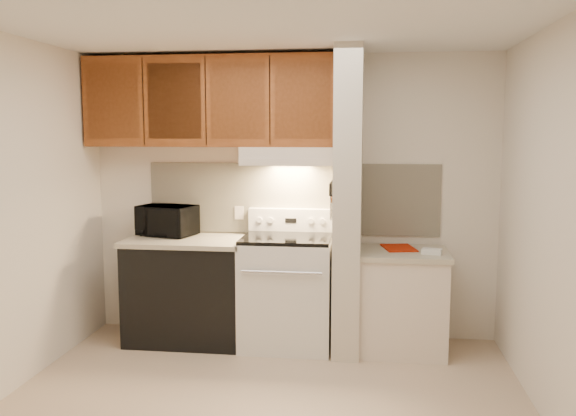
# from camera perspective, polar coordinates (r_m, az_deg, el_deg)

# --- Properties ---
(floor) EXTENTS (3.60, 3.60, 0.00)m
(floor) POSITION_cam_1_polar(r_m,az_deg,el_deg) (4.34, -2.18, -17.77)
(floor) COLOR #C6AC8F
(floor) RESTS_ON ground
(ceiling) EXTENTS (3.60, 3.60, 0.00)m
(ceiling) POSITION_cam_1_polar(r_m,az_deg,el_deg) (3.99, -2.36, 16.85)
(ceiling) COLOR white
(ceiling) RESTS_ON wall_back
(wall_back) EXTENTS (3.60, 2.50, 0.02)m
(wall_back) POSITION_cam_1_polar(r_m,az_deg,el_deg) (5.45, 0.39, 1.06)
(wall_back) COLOR silver
(wall_back) RESTS_ON floor
(wall_left) EXTENTS (0.02, 3.00, 2.50)m
(wall_left) POSITION_cam_1_polar(r_m,az_deg,el_deg) (4.63, -24.79, -0.67)
(wall_left) COLOR silver
(wall_left) RESTS_ON floor
(wall_right) EXTENTS (0.02, 3.00, 2.50)m
(wall_right) POSITION_cam_1_polar(r_m,az_deg,el_deg) (4.08, 23.51, -1.57)
(wall_right) COLOR silver
(wall_right) RESTS_ON floor
(backsplash) EXTENTS (2.60, 0.02, 0.63)m
(backsplash) POSITION_cam_1_polar(r_m,az_deg,el_deg) (5.44, 0.37, 0.89)
(backsplash) COLOR beige
(backsplash) RESTS_ON wall_back
(range_body) EXTENTS (0.76, 0.65, 0.92)m
(range_body) POSITION_cam_1_polar(r_m,az_deg,el_deg) (5.26, -0.08, -7.93)
(range_body) COLOR silver
(range_body) RESTS_ON floor
(oven_window) EXTENTS (0.50, 0.01, 0.30)m
(oven_window) POSITION_cam_1_polar(r_m,az_deg,el_deg) (4.94, -0.57, -8.43)
(oven_window) COLOR black
(oven_window) RESTS_ON range_body
(oven_handle) EXTENTS (0.65, 0.02, 0.02)m
(oven_handle) POSITION_cam_1_polar(r_m,az_deg,el_deg) (4.85, -0.64, -6.05)
(oven_handle) COLOR silver
(oven_handle) RESTS_ON range_body
(cooktop) EXTENTS (0.74, 0.64, 0.03)m
(cooktop) POSITION_cam_1_polar(r_m,az_deg,el_deg) (5.15, -0.08, -2.83)
(cooktop) COLOR black
(cooktop) RESTS_ON range_body
(range_backguard) EXTENTS (0.76, 0.08, 0.20)m
(range_backguard) POSITION_cam_1_polar(r_m,az_deg,el_deg) (5.42, 0.31, -1.11)
(range_backguard) COLOR silver
(range_backguard) RESTS_ON range_body
(range_display) EXTENTS (0.10, 0.01, 0.04)m
(range_display) POSITION_cam_1_polar(r_m,az_deg,el_deg) (5.37, 0.25, -1.18)
(range_display) COLOR black
(range_display) RESTS_ON range_backguard
(range_knob_left_outer) EXTENTS (0.05, 0.02, 0.05)m
(range_knob_left_outer) POSITION_cam_1_polar(r_m,az_deg,el_deg) (5.41, -2.69, -1.13)
(range_knob_left_outer) COLOR silver
(range_knob_left_outer) RESTS_ON range_backguard
(range_knob_left_inner) EXTENTS (0.05, 0.02, 0.05)m
(range_knob_left_inner) POSITION_cam_1_polar(r_m,az_deg,el_deg) (5.40, -1.65, -1.15)
(range_knob_left_inner) COLOR silver
(range_knob_left_inner) RESTS_ON range_backguard
(range_knob_right_inner) EXTENTS (0.05, 0.02, 0.05)m
(range_knob_right_inner) POSITION_cam_1_polar(r_m,az_deg,el_deg) (5.35, 2.16, -1.22)
(range_knob_right_inner) COLOR silver
(range_knob_right_inner) RESTS_ON range_backguard
(range_knob_right_outer) EXTENTS (0.05, 0.02, 0.05)m
(range_knob_right_outer) POSITION_cam_1_polar(r_m,az_deg,el_deg) (5.34, 3.23, -1.24)
(range_knob_right_outer) COLOR silver
(range_knob_right_outer) RESTS_ON range_backguard
(dishwasher_front) EXTENTS (1.00, 0.63, 0.87)m
(dishwasher_front) POSITION_cam_1_polar(r_m,az_deg,el_deg) (5.45, -9.36, -7.75)
(dishwasher_front) COLOR black
(dishwasher_front) RESTS_ON floor
(left_countertop) EXTENTS (1.04, 0.67, 0.04)m
(left_countertop) POSITION_cam_1_polar(r_m,az_deg,el_deg) (5.36, -9.46, -3.03)
(left_countertop) COLOR #B5AC93
(left_countertop) RESTS_ON dishwasher_front
(spoon_rest) EXTENTS (0.25, 0.17, 0.02)m
(spoon_rest) POSITION_cam_1_polar(r_m,az_deg,el_deg) (5.65, -12.28, -2.29)
(spoon_rest) COLOR black
(spoon_rest) RESTS_ON left_countertop
(teal_jar) EXTENTS (0.10, 0.10, 0.09)m
(teal_jar) POSITION_cam_1_polar(r_m,az_deg,el_deg) (5.62, -11.04, -1.91)
(teal_jar) COLOR #255D57
(teal_jar) RESTS_ON left_countertop
(outlet) EXTENTS (0.08, 0.01, 0.12)m
(outlet) POSITION_cam_1_polar(r_m,az_deg,el_deg) (5.52, -4.59, -0.45)
(outlet) COLOR beige
(outlet) RESTS_ON backsplash
(microwave) EXTENTS (0.55, 0.44, 0.27)m
(microwave) POSITION_cam_1_polar(r_m,az_deg,el_deg) (5.53, -11.25, -1.15)
(microwave) COLOR black
(microwave) RESTS_ON left_countertop
(partition_pillar) EXTENTS (0.22, 0.70, 2.50)m
(partition_pillar) POSITION_cam_1_polar(r_m,az_deg,el_deg) (5.06, 5.64, 0.56)
(partition_pillar) COLOR beige
(partition_pillar) RESTS_ON floor
(pillar_trim) EXTENTS (0.01, 0.70, 0.04)m
(pillar_trim) POSITION_cam_1_polar(r_m,az_deg,el_deg) (5.06, 4.33, 1.14)
(pillar_trim) COLOR brown
(pillar_trim) RESTS_ON partition_pillar
(knife_strip) EXTENTS (0.02, 0.42, 0.04)m
(knife_strip) POSITION_cam_1_polar(r_m,az_deg,el_deg) (5.01, 4.23, 1.31)
(knife_strip) COLOR black
(knife_strip) RESTS_ON partition_pillar
(knife_blade_a) EXTENTS (0.01, 0.03, 0.16)m
(knife_blade_a) POSITION_cam_1_polar(r_m,az_deg,el_deg) (4.88, 3.98, -0.03)
(knife_blade_a) COLOR silver
(knife_blade_a) RESTS_ON knife_strip
(knife_handle_a) EXTENTS (0.02, 0.02, 0.10)m
(knife_handle_a) POSITION_cam_1_polar(r_m,az_deg,el_deg) (4.84, 3.98, 1.70)
(knife_handle_a) COLOR black
(knife_handle_a) RESTS_ON knife_strip
(knife_blade_b) EXTENTS (0.01, 0.04, 0.18)m
(knife_blade_b) POSITION_cam_1_polar(r_m,az_deg,el_deg) (4.94, 4.03, -0.06)
(knife_blade_b) COLOR silver
(knife_blade_b) RESTS_ON knife_strip
(knife_handle_b) EXTENTS (0.02, 0.02, 0.10)m
(knife_handle_b) POSITION_cam_1_polar(r_m,az_deg,el_deg) (4.92, 4.04, 1.79)
(knife_handle_b) COLOR black
(knife_handle_b) RESTS_ON knife_strip
(knife_blade_c) EXTENTS (0.01, 0.04, 0.20)m
(knife_blade_c) POSITION_cam_1_polar(r_m,az_deg,el_deg) (5.03, 4.09, -0.03)
(knife_blade_c) COLOR silver
(knife_blade_c) RESTS_ON knife_strip
(knife_handle_c) EXTENTS (0.02, 0.02, 0.10)m
(knife_handle_c) POSITION_cam_1_polar(r_m,az_deg,el_deg) (5.00, 4.10, 1.88)
(knife_handle_c) COLOR black
(knife_handle_c) RESTS_ON knife_strip
(knife_blade_d) EXTENTS (0.01, 0.04, 0.16)m
(knife_blade_d) POSITION_cam_1_polar(r_m,az_deg,el_deg) (5.12, 4.15, 0.31)
(knife_blade_d) COLOR silver
(knife_blade_d) RESTS_ON knife_strip
(knife_handle_d) EXTENTS (0.02, 0.02, 0.10)m
(knife_handle_d) POSITION_cam_1_polar(r_m,az_deg,el_deg) (5.09, 4.16, 1.97)
(knife_handle_d) COLOR black
(knife_handle_d) RESTS_ON knife_strip
(knife_blade_e) EXTENTS (0.01, 0.04, 0.18)m
(knife_blade_e) POSITION_cam_1_polar(r_m,az_deg,el_deg) (5.18, 4.19, 0.28)
(knife_blade_e) COLOR silver
(knife_blade_e) RESTS_ON knife_strip
(knife_handle_e) EXTENTS (0.02, 0.02, 0.10)m
(knife_handle_e) POSITION_cam_1_polar(r_m,az_deg,el_deg) (5.18, 4.22, 2.06)
(knife_handle_e) COLOR black
(knife_handle_e) RESTS_ON knife_strip
(oven_mitt) EXTENTS (0.03, 0.10, 0.25)m
(oven_mitt) POSITION_cam_1_polar(r_m,az_deg,el_deg) (5.24, 4.25, 0.48)
(oven_mitt) COLOR gray
(oven_mitt) RESTS_ON partition_pillar
(right_cab_base) EXTENTS (0.70, 0.60, 0.81)m
(right_cab_base) POSITION_cam_1_polar(r_m,az_deg,el_deg) (5.23, 10.62, -8.75)
(right_cab_base) COLOR beige
(right_cab_base) RESTS_ON floor
(right_countertop) EXTENTS (0.74, 0.64, 0.04)m
(right_countertop) POSITION_cam_1_polar(r_m,az_deg,el_deg) (5.14, 10.73, -4.18)
(right_countertop) COLOR #B5AC93
(right_countertop) RESTS_ON right_cab_base
(red_folder) EXTENTS (0.31, 0.38, 0.01)m
(red_folder) POSITION_cam_1_polar(r_m,az_deg,el_deg) (5.23, 10.33, -3.69)
(red_folder) COLOR #A61B03
(red_folder) RESTS_ON right_countertop
(white_box) EXTENTS (0.18, 0.14, 0.04)m
(white_box) POSITION_cam_1_polar(r_m,az_deg,el_deg) (5.05, 13.30, -3.97)
(white_box) COLOR white
(white_box) RESTS_ON right_countertop
(range_hood) EXTENTS (0.78, 0.44, 0.15)m
(range_hood) POSITION_cam_1_polar(r_m,az_deg,el_deg) (5.21, 0.09, 4.91)
(range_hood) COLOR beige
(range_hood) RESTS_ON upper_cabinets
(hood_lip) EXTENTS (0.78, 0.04, 0.06)m
(hood_lip) POSITION_cam_1_polar(r_m,az_deg,el_deg) (5.00, -0.21, 4.31)
(hood_lip) COLOR beige
(hood_lip) RESTS_ON range_hood
(upper_cabinets) EXTENTS (2.18, 0.33, 0.77)m
(upper_cabinets) POSITION_cam_1_polar(r_m,az_deg,el_deg) (5.38, -7.25, 9.83)
(upper_cabinets) COLOR brown
(upper_cabinets) RESTS_ON wall_back
(cab_door_a) EXTENTS (0.46, 0.01, 0.63)m
(cab_door_a) POSITION_cam_1_polar(r_m,az_deg,el_deg) (5.50, -16.07, 9.55)
(cab_door_a) COLOR brown
(cab_door_a) RESTS_ON upper_cabinets
(cab_gap_a) EXTENTS (0.01, 0.01, 0.73)m
(cab_gap_a) POSITION_cam_1_polar(r_m,az_deg,el_deg) (5.40, -13.38, 9.69)
(cab_gap_a) COLOR black
(cab_gap_a) RESTS_ON upper_cabinets
(cab_door_b) EXTENTS (0.46, 0.01, 0.63)m
(cab_door_b) POSITION_cam_1_polar(r_m,az_deg,el_deg) (5.31, -10.59, 9.80)
(cab_door_b) COLOR brown
(cab_door_b) RESTS_ON upper_cabinets
(cab_gap_b) EXTENTS (0.01, 0.01, 0.73)m
(cab_gap_b) POSITION_cam_1_polar(r_m,az_deg,el_deg) (5.23, -7.71, 9.90)
(cab_gap_b) COLOR black
(cab_gap_b) RESTS_ON upper_cabinets
(cab_door_c) EXTENTS (0.46, 0.01, 0.63)m
(cab_door_c) POSITION_cam_1_polar(r_m,az_deg,el_deg) (5.17, -4.74, 9.98)
(cab_door_c) COLOR brown
(cab_door_c) RESTS_ON upper_cabinets
(cab_gap_c) EXTENTS (0.01, 0.01, 0.73)m
(cab_gap_c) POSITION_cam_1_polar(r_m,az_deg,el_deg) (5.11, -1.71, 10.03)
(cab_gap_c) COLOR black
(cab_gap_c) RESTS_ON upper_cabinets
(cab_door_d) EXTENTS (0.46, 0.01, 0.63)m
(cab_door_d) POSITION_cam_1_polar(r_m,az_deg,el_deg) (5.08, 1.38, 10.05)
(cab_door_d) COLOR brown
(cab_door_d) RESTS_ON upper_cabinets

